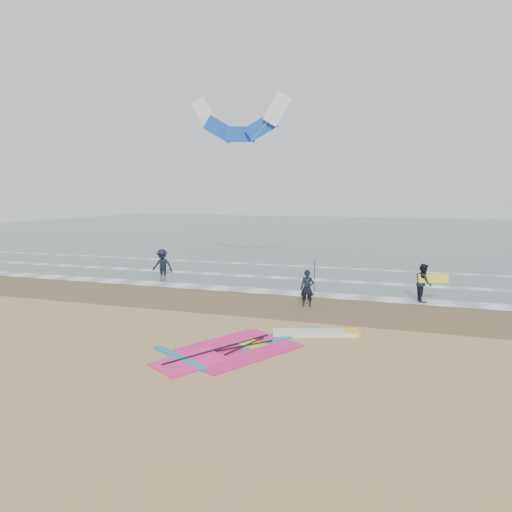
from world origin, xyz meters
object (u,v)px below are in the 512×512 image
(surf_kite, at_px, (240,123))
(person_standing, at_px, (307,288))
(windsurf_rig, at_px, (259,345))
(person_walking, at_px, (423,283))
(person_wading, at_px, (162,260))

(surf_kite, bearing_deg, person_standing, -55.28)
(windsurf_rig, height_order, surf_kite, surf_kite)
(person_standing, bearing_deg, person_walking, 26.41)
(windsurf_rig, distance_m, person_walking, 9.48)
(person_walking, height_order, person_wading, person_wading)
(windsurf_rig, xyz_separation_m, surf_kite, (-5.87, 14.53, 9.15))
(person_standing, relative_size, surf_kite, 0.16)
(person_wading, xyz_separation_m, surf_kite, (3.28, 4.35, 8.22))
(person_walking, xyz_separation_m, surf_kite, (-10.97, 6.58, 8.33))
(person_standing, relative_size, person_walking, 0.92)
(surf_kite, bearing_deg, windsurf_rig, -68.00)
(person_wading, height_order, surf_kite, surf_kite)
(person_standing, distance_m, person_wading, 10.63)
(windsurf_rig, relative_size, person_wading, 3.11)
(person_walking, bearing_deg, surf_kite, 50.30)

